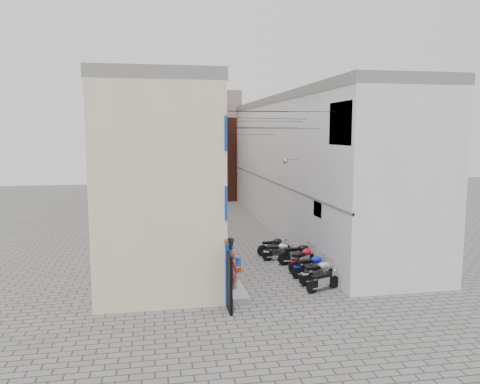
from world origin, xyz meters
TOP-DOWN VIEW (x-y plane):
  - ground at (0.00, 0.00)m, footprint 90.00×90.00m
  - plinth at (-2.05, 13.00)m, footprint 0.90×26.00m
  - building_left at (-4.98, 12.95)m, footprint 5.10×27.00m
  - building_right at (5.00, 13.00)m, footprint 5.94×26.00m
  - building_far_brick_left at (-2.00, 28.00)m, footprint 6.00×6.00m
  - building_far_brick_right at (3.00, 30.00)m, footprint 5.00×6.00m
  - building_far_concrete at (0.00, 34.00)m, footprint 8.00×5.00m
  - far_shopfront at (0.00, 25.20)m, footprint 2.00×0.30m
  - overhead_wires at (0.00, 7.64)m, footprint 5.80×13.02m
  - motorcycle_a at (1.74, 1.02)m, footprint 1.83×1.15m
  - motorcycle_b at (1.90, 1.87)m, footprint 2.14×1.10m
  - motorcycle_c at (1.90, 2.89)m, footprint 2.13×0.96m
  - motorcycle_d at (1.88, 4.08)m, footprint 2.15×1.76m
  - motorcycle_e at (1.90, 4.96)m, footprint 2.14×0.73m
  - motorcycle_f at (1.17, 5.93)m, footprint 1.86×0.59m
  - motorcycle_g at (1.15, 6.97)m, footprint 1.97×0.85m
  - person_a at (-2.10, 1.28)m, footprint 0.60×0.69m
  - person_b at (-1.93, 2.78)m, footprint 0.77×0.94m
  - water_jug_near at (-1.55, 5.03)m, footprint 0.32×0.32m
  - water_jug_far at (-1.14, 5.25)m, footprint 0.37×0.37m
  - red_crate at (-1.38, 4.29)m, footprint 0.40×0.33m

SIDE VIEW (x-z plane):
  - ground at x=0.00m, z-range 0.00..0.00m
  - red_crate at x=-1.38m, z-range 0.00..0.22m
  - plinth at x=-2.05m, z-range 0.00..0.25m
  - water_jug_far at x=-1.14m, z-range 0.00..0.44m
  - water_jug_near at x=-1.55m, z-range 0.00..0.49m
  - motorcycle_a at x=1.74m, z-range 0.00..1.01m
  - motorcycle_f at x=1.17m, z-range 0.00..1.07m
  - motorcycle_g at x=1.15m, z-range 0.00..1.10m
  - motorcycle_b at x=1.90m, z-range 0.00..1.19m
  - motorcycle_c at x=1.90m, z-range 0.00..1.19m
  - motorcycle_e at x=1.90m, z-range 0.00..1.23m
  - motorcycle_d at x=1.88m, z-range 0.00..1.24m
  - person_a at x=-2.10m, z-range 0.25..1.83m
  - person_b at x=-1.93m, z-range 0.25..2.04m
  - far_shopfront at x=0.00m, z-range 0.00..2.40m
  - building_far_brick_right at x=3.00m, z-range 0.00..8.00m
  - building_left at x=-4.98m, z-range 0.00..9.00m
  - building_right at x=5.00m, z-range 0.01..9.01m
  - building_far_brick_left at x=-2.00m, z-range 0.00..10.00m
  - building_far_concrete at x=0.00m, z-range 0.00..11.00m
  - overhead_wires at x=0.00m, z-range 6.46..7.79m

